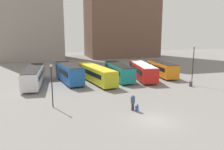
{
  "coord_description": "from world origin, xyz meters",
  "views": [
    {
      "loc": [
        -9.64,
        -18.13,
        8.4
      ],
      "look_at": [
        -0.28,
        13.38,
        2.11
      ],
      "focal_mm": 35.0,
      "sensor_mm": 36.0,
      "label": 1
    }
  ],
  "objects_px": {
    "bus_5": "(162,69)",
    "lamp_post_0": "(52,82)",
    "bus_1": "(69,73)",
    "bus_0": "(34,75)",
    "traveler": "(133,101)",
    "suitcase": "(137,108)",
    "lamp_post_1": "(193,62)",
    "bus_4": "(142,71)",
    "trash_bin": "(191,84)",
    "bus_3": "(119,71)",
    "bus_2": "(96,73)"
  },
  "relations": [
    {
      "from": "suitcase",
      "to": "lamp_post_1",
      "type": "bearing_deg",
      "value": -70.5
    },
    {
      "from": "suitcase",
      "to": "bus_0",
      "type": "bearing_deg",
      "value": 20.7
    },
    {
      "from": "bus_5",
      "to": "lamp_post_0",
      "type": "xyz_separation_m",
      "value": [
        -21.26,
        -12.88,
        1.45
      ]
    },
    {
      "from": "lamp_post_1",
      "to": "bus_1",
      "type": "bearing_deg",
      "value": 157.9
    },
    {
      "from": "bus_0",
      "to": "trash_bin",
      "type": "xyz_separation_m",
      "value": [
        24.12,
        -8.54,
        -1.12
      ]
    },
    {
      "from": "suitcase",
      "to": "trash_bin",
      "type": "relative_size",
      "value": 0.99
    },
    {
      "from": "bus_4",
      "to": "trash_bin",
      "type": "bearing_deg",
      "value": -138.1
    },
    {
      "from": "traveler",
      "to": "bus_0",
      "type": "bearing_deg",
      "value": 20.48
    },
    {
      "from": "bus_1",
      "to": "bus_2",
      "type": "bearing_deg",
      "value": -114.78
    },
    {
      "from": "bus_3",
      "to": "suitcase",
      "type": "xyz_separation_m",
      "value": [
        -3.38,
        -16.67,
        -1.25
      ]
    },
    {
      "from": "bus_4",
      "to": "bus_5",
      "type": "xyz_separation_m",
      "value": [
        4.71,
        0.99,
        -0.02
      ]
    },
    {
      "from": "lamp_post_0",
      "to": "bus_0",
      "type": "bearing_deg",
      "value": 101.6
    },
    {
      "from": "bus_1",
      "to": "bus_3",
      "type": "relative_size",
      "value": 0.95
    },
    {
      "from": "bus_0",
      "to": "traveler",
      "type": "bearing_deg",
      "value": -141.73
    },
    {
      "from": "bus_5",
      "to": "suitcase",
      "type": "relative_size",
      "value": 11.02
    },
    {
      "from": "bus_4",
      "to": "lamp_post_0",
      "type": "distance_m",
      "value": 20.43
    },
    {
      "from": "bus_3",
      "to": "suitcase",
      "type": "bearing_deg",
      "value": 168.68
    },
    {
      "from": "bus_1",
      "to": "suitcase",
      "type": "height_order",
      "value": "bus_1"
    },
    {
      "from": "suitcase",
      "to": "lamp_post_1",
      "type": "xyz_separation_m",
      "value": [
        13.57,
        8.92,
        3.48
      ]
    },
    {
      "from": "bus_1",
      "to": "bus_5",
      "type": "xyz_separation_m",
      "value": [
        18.17,
        0.07,
        -0.17
      ]
    },
    {
      "from": "bus_3",
      "to": "bus_5",
      "type": "distance_m",
      "value": 9.08
    },
    {
      "from": "bus_1",
      "to": "suitcase",
      "type": "bearing_deg",
      "value": -170.58
    },
    {
      "from": "bus_2",
      "to": "traveler",
      "type": "relative_size",
      "value": 6.87
    },
    {
      "from": "bus_2",
      "to": "traveler",
      "type": "distance_m",
      "value": 15.16
    },
    {
      "from": "bus_2",
      "to": "bus_5",
      "type": "relative_size",
      "value": 1.37
    },
    {
      "from": "traveler",
      "to": "lamp_post_0",
      "type": "relative_size",
      "value": 0.37
    },
    {
      "from": "bus_3",
      "to": "bus_4",
      "type": "relative_size",
      "value": 0.93
    },
    {
      "from": "bus_3",
      "to": "lamp_post_1",
      "type": "xyz_separation_m",
      "value": [
        10.19,
        -7.74,
        2.23
      ]
    },
    {
      "from": "suitcase",
      "to": "bus_2",
      "type": "bearing_deg",
      "value": -9.35
    },
    {
      "from": "bus_0",
      "to": "traveler",
      "type": "distance_m",
      "value": 19.6
    },
    {
      "from": "bus_5",
      "to": "suitcase",
      "type": "height_order",
      "value": "bus_5"
    },
    {
      "from": "bus_1",
      "to": "bus_3",
      "type": "xyz_separation_m",
      "value": [
        9.09,
        -0.08,
        -0.16
      ]
    },
    {
      "from": "bus_4",
      "to": "suitcase",
      "type": "relative_size",
      "value": 13.86
    },
    {
      "from": "bus_4",
      "to": "suitcase",
      "type": "distance_m",
      "value": 17.67
    },
    {
      "from": "bus_0",
      "to": "lamp_post_0",
      "type": "distance_m",
      "value": 12.97
    },
    {
      "from": "lamp_post_0",
      "to": "lamp_post_1",
      "type": "xyz_separation_m",
      "value": [
        22.37,
        4.98,
        0.79
      ]
    },
    {
      "from": "bus_4",
      "to": "lamp_post_0",
      "type": "height_order",
      "value": "lamp_post_0"
    },
    {
      "from": "lamp_post_0",
      "to": "trash_bin",
      "type": "relative_size",
      "value": 5.87
    },
    {
      "from": "traveler",
      "to": "bus_3",
      "type": "bearing_deg",
      "value": -26.72
    },
    {
      "from": "bus_5",
      "to": "traveler",
      "type": "relative_size",
      "value": 5.02
    },
    {
      "from": "bus_5",
      "to": "trash_bin",
      "type": "xyz_separation_m",
      "value": [
        0.27,
        -8.79,
        -1.11
      ]
    },
    {
      "from": "bus_1",
      "to": "suitcase",
      "type": "distance_m",
      "value": 17.75
    },
    {
      "from": "lamp_post_0",
      "to": "bus_1",
      "type": "bearing_deg",
      "value": 76.42
    },
    {
      "from": "bus_4",
      "to": "bus_5",
      "type": "bearing_deg",
      "value": -68.8
    },
    {
      "from": "bus_1",
      "to": "lamp_post_1",
      "type": "height_order",
      "value": "lamp_post_1"
    },
    {
      "from": "bus_0",
      "to": "trash_bin",
      "type": "relative_size",
      "value": 14.67
    },
    {
      "from": "bus_1",
      "to": "lamp_post_1",
      "type": "distance_m",
      "value": 20.91
    },
    {
      "from": "bus_2",
      "to": "bus_5",
      "type": "height_order",
      "value": "bus_5"
    },
    {
      "from": "lamp_post_0",
      "to": "lamp_post_1",
      "type": "relative_size",
      "value": 0.77
    },
    {
      "from": "bus_0",
      "to": "traveler",
      "type": "xyz_separation_m",
      "value": [
        11.05,
        -16.19,
        -0.45
      ]
    }
  ]
}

